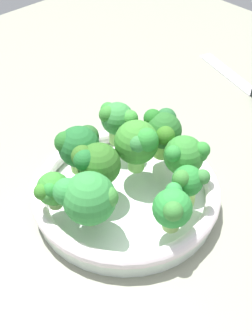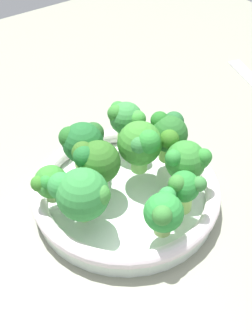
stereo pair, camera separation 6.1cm
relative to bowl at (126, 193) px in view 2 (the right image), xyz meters
The scene contains 12 objects.
ground_plane 5.40cm from the bowl, 129.94° to the left, with size 130.00×130.00×2.50cm, color gray.
bowl is the anchor object (origin of this frame).
broccoli_floret_0 10.08cm from the bowl, 56.05° to the left, with size 5.73×6.04×6.75cm.
broccoli_floret_1 10.09cm from the bowl, 78.22° to the right, with size 7.33×6.80×7.42cm.
broccoli_floret_2 11.51cm from the bowl, 108.63° to the right, with size 4.42×4.98×5.30cm.
broccoli_floret_3 11.23cm from the bowl, 144.84° to the left, with size 6.28×5.09×6.80cm.
broccoli_floret_4 7.68cm from the bowl, 110.80° to the left, with size 6.74×6.21×7.90cm.
broccoli_floret_5 11.01cm from the bowl, ahead, with size 4.95×5.14×5.98cm.
broccoli_floret_6 9.47cm from the bowl, 159.56° to the right, with size 5.84×6.54×7.11cm.
broccoli_floret_7 7.37cm from the bowl, 127.02° to the right, with size 6.58×6.23×7.00cm.
broccoli_floret_8 10.46cm from the bowl, 97.24° to the left, with size 6.50×5.80×7.19cm.
broccoli_floret_9 10.40cm from the bowl, 23.54° to the left, with size 4.42×4.59×6.19cm.
Camera 2 is at (39.50, -29.54, 48.19)cm, focal length 48.67 mm.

